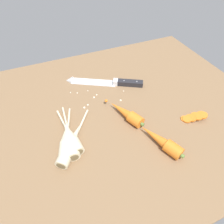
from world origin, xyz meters
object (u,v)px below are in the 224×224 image
(chefs_knife, at_px, (103,82))
(whole_carrot, at_px, (127,114))
(whole_carrot_second, at_px, (162,141))
(parsnip_mid_left, at_px, (71,144))
(carrot_slice_stack, at_px, (194,117))
(parsnip_front, at_px, (70,138))
(parsnip_mid_right, at_px, (71,137))
(parsnip_back, at_px, (67,138))

(chefs_knife, relative_size, whole_carrot, 1.85)
(chefs_knife, height_order, whole_carrot_second, whole_carrot_second)
(whole_carrot, distance_m, parsnip_mid_left, 0.23)
(whole_carrot, bearing_deg, parsnip_mid_left, -167.32)
(carrot_slice_stack, bearing_deg, chefs_knife, 125.11)
(parsnip_front, bearing_deg, parsnip_mid_left, -93.45)
(chefs_knife, xyz_separation_m, parsnip_front, (-0.21, -0.25, 0.01))
(parsnip_mid_left, bearing_deg, parsnip_mid_right, 78.46)
(parsnip_mid_right, bearing_deg, parsnip_back, -176.45)
(parsnip_front, xyz_separation_m, parsnip_mid_left, (-0.00, -0.02, -0.00))
(parsnip_front, height_order, parsnip_back, same)
(whole_carrot, relative_size, parsnip_mid_left, 0.83)
(parsnip_mid_right, xyz_separation_m, carrot_slice_stack, (0.44, -0.08, -0.01))
(parsnip_mid_left, bearing_deg, whole_carrot_second, -20.76)
(parsnip_back, distance_m, carrot_slice_stack, 0.46)
(whole_carrot_second, height_order, parsnip_mid_right, whole_carrot_second)
(chefs_knife, xyz_separation_m, carrot_slice_stack, (0.23, -0.33, 0.01))
(whole_carrot, xyz_separation_m, parsnip_back, (-0.23, -0.02, -0.00))
(whole_carrot_second, height_order, carrot_slice_stack, whole_carrot_second)
(parsnip_back, bearing_deg, chefs_knife, 48.52)
(whole_carrot, relative_size, parsnip_front, 0.74)
(chefs_knife, distance_m, parsnip_back, 0.33)
(whole_carrot, height_order, parsnip_back, whole_carrot)
(whole_carrot_second, relative_size, parsnip_back, 0.87)
(whole_carrot, distance_m, parsnip_front, 0.22)
(parsnip_front, distance_m, carrot_slice_stack, 0.45)
(chefs_knife, height_order, carrot_slice_stack, carrot_slice_stack)
(whole_carrot, height_order, parsnip_mid_right, whole_carrot)
(parsnip_front, bearing_deg, carrot_slice_stack, -9.96)
(whole_carrot, height_order, carrot_slice_stack, whole_carrot)
(parsnip_mid_right, bearing_deg, parsnip_front, -131.45)
(parsnip_back, bearing_deg, parsnip_mid_left, -73.96)
(chefs_knife, xyz_separation_m, whole_carrot_second, (0.06, -0.38, 0.01))
(parsnip_front, distance_m, parsnip_mid_right, 0.01)
(whole_carrot, height_order, parsnip_mid_left, whole_carrot)
(parsnip_mid_right, bearing_deg, whole_carrot, 5.49)
(parsnip_front, xyz_separation_m, carrot_slice_stack, (0.44, -0.08, -0.01))
(parsnip_back, bearing_deg, parsnip_front, -23.77)
(parsnip_mid_right, bearing_deg, parsnip_mid_left, -101.54)
(whole_carrot_second, height_order, parsnip_front, whole_carrot_second)
(whole_carrot_second, xyz_separation_m, carrot_slice_stack, (0.17, 0.05, -0.01))
(whole_carrot, relative_size, carrot_slice_stack, 1.96)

